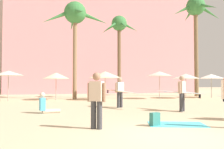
{
  "coord_description": "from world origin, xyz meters",
  "views": [
    {
      "loc": [
        -2.99,
        -5.42,
        1.35
      ],
      "look_at": [
        0.03,
        6.55,
        1.8
      ],
      "focal_mm": 38.0,
      "sensor_mm": 36.0,
      "label": 1
    }
  ],
  "objects": [
    {
      "name": "cafe_umbrella_5",
      "position": [
        5.9,
        13.2,
        2.15
      ],
      "size": [
        2.25,
        2.25,
        2.35
      ],
      "color": "gray",
      "rests_on": "ground"
    },
    {
      "name": "cafe_umbrella_4",
      "position": [
        11.19,
        13.43,
        1.97
      ],
      "size": [
        2.28,
        2.28,
        2.18
      ],
      "color": "gray",
      "rests_on": "ground"
    },
    {
      "name": "cafe_umbrella_2",
      "position": [
        -2.7,
        13.99,
        1.94
      ],
      "size": [
        2.13,
        2.13,
        2.19
      ],
      "color": "gray",
      "rests_on": "ground"
    },
    {
      "name": "person_mid_center",
      "position": [
        0.64,
        7.09,
        0.91
      ],
      "size": [
        1.6,
        2.67,
        1.67
      ],
      "rotation": [
        0.0,
        0.0,
        5.07
      ],
      "color": "#3D3D42",
      "rests_on": "ground"
    },
    {
      "name": "palm_tree_left",
      "position": [
        -1.15,
        14.62,
        6.9
      ],
      "size": [
        5.73,
        5.84,
        8.26
      ],
      "color": "#896B4C",
      "rests_on": "ground"
    },
    {
      "name": "hotel_tower_gray",
      "position": [
        -4.99,
        38.63,
        11.17
      ],
      "size": [
        14.53,
        9.74,
        22.34
      ],
      "primitive_type": "cube",
      "color": "beige",
      "rests_on": "ground"
    },
    {
      "name": "cafe_umbrella_0",
      "position": [
        8.53,
        13.39,
        1.96
      ],
      "size": [
        2.41,
        2.41,
        2.19
      ],
      "color": "gray",
      "rests_on": "ground"
    },
    {
      "name": "person_mid_right",
      "position": [
        3.03,
        4.87,
        0.92
      ],
      "size": [
        1.63,
        2.51,
        1.7
      ],
      "rotation": [
        0.0,
        0.0,
        2.16
      ],
      "color": "#3D3D42",
      "rests_on": "ground"
    },
    {
      "name": "person_far_left",
      "position": [
        -3.26,
        5.71,
        0.33
      ],
      "size": [
        0.95,
        0.56,
        0.94
      ],
      "rotation": [
        0.0,
        0.0,
        0.21
      ],
      "color": "beige",
      "rests_on": "ground"
    },
    {
      "name": "person_far_right",
      "position": [
        -1.72,
        1.51,
        0.91
      ],
      "size": [
        0.53,
        0.45,
        1.67
      ],
      "rotation": [
        0.0,
        0.0,
        0.9
      ],
      "color": "#3D3D42",
      "rests_on": "ground"
    },
    {
      "name": "backpack",
      "position": [
        0.15,
        1.54,
        0.2
      ],
      "size": [
        0.34,
        0.3,
        0.42
      ],
      "rotation": [
        0.0,
        0.0,
        1.84
      ],
      "color": "#317B74",
      "rests_on": "ground"
    },
    {
      "name": "palm_tree_right",
      "position": [
        11.39,
        15.98,
        8.52
      ],
      "size": [
        5.47,
        5.68,
        10.28
      ],
      "color": "brown",
      "rests_on": "ground"
    },
    {
      "name": "ground",
      "position": [
        0.0,
        0.0,
        0.0
      ],
      "size": [
        120.0,
        120.0,
        0.0
      ],
      "primitive_type": "plane",
      "color": "#C6B28C"
    },
    {
      "name": "hotel_pink",
      "position": [
        4.15,
        30.07,
        9.62
      ],
      "size": [
        25.6,
        11.96,
        19.24
      ],
      "primitive_type": "cube",
      "color": "pink",
      "rests_on": "ground"
    },
    {
      "name": "cafe_umbrella_1",
      "position": [
        -6.19,
        13.76,
        2.09
      ],
      "size": [
        2.28,
        2.28,
        2.28
      ],
      "color": "gray",
      "rests_on": "ground"
    },
    {
      "name": "cafe_umbrella_3",
      "position": [
        1.17,
        13.25,
        2.02
      ],
      "size": [
        2.69,
        2.69,
        2.29
      ],
      "color": "gray",
      "rests_on": "ground"
    },
    {
      "name": "beach_towel",
      "position": [
        0.95,
        1.59,
        0.01
      ],
      "size": [
        2.03,
        1.56,
        0.01
      ],
      "primitive_type": "cube",
      "rotation": [
        0.0,
        0.0,
        -0.31
      ],
      "color": "#4CC6D6",
      "rests_on": "ground"
    },
    {
      "name": "palm_tree_far_left",
      "position": [
        2.84,
        15.01,
        6.12
      ],
      "size": [
        3.33,
        3.51,
        7.45
      ],
      "color": "brown",
      "rests_on": "ground"
    }
  ]
}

